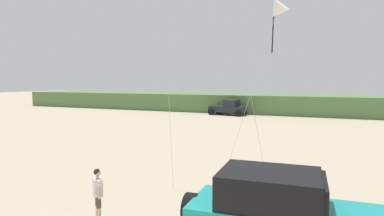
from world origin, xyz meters
TOP-DOWN VIEW (x-y plane):
  - dune_ridge at (0.89, 41.86)m, footprint 90.00×9.94m
  - person_watching at (-2.88, 3.43)m, footprint 0.49×0.47m
  - distant_pickup at (-8.04, 35.44)m, footprint 4.80×2.89m
  - kite_green_box at (1.70, 8.67)m, footprint 2.11×3.23m

SIDE VIEW (x-z plane):
  - person_watching at x=-2.88m, z-range 0.10..1.77m
  - distant_pickup at x=-8.04m, z-range -0.05..1.93m
  - dune_ridge at x=0.89m, z-range 0.00..2.47m
  - kite_green_box at x=1.70m, z-range 3.33..10.86m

